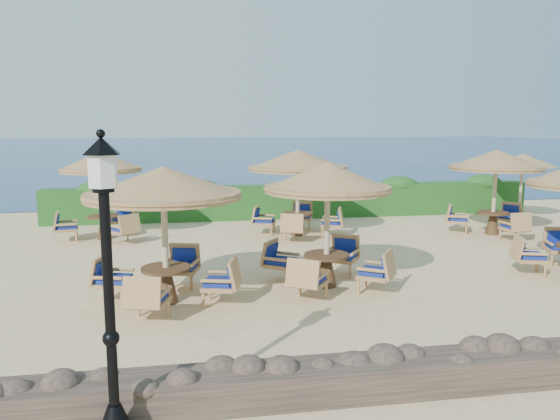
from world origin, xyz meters
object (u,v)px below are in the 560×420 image
object	(u,v)px
cafe_set_1	(327,203)
cafe_set_3	(102,180)
cafe_set_0	(164,208)
lamp_post	(109,306)
cafe_set_5	(496,173)
cafe_set_4	(298,175)
extra_parasol	(523,160)

from	to	relation	value
cafe_set_1	cafe_set_3	size ratio (longest dim) A/B	0.99
cafe_set_0	cafe_set_1	distance (m)	3.37
lamp_post	cafe_set_3	xyz separation A→B (m)	(-1.69, 11.15, 0.25)
lamp_post	cafe_set_1	world-z (taller)	lamp_post
cafe_set_5	cafe_set_4	bearing A→B (deg)	171.90
cafe_set_1	cafe_set_5	world-z (taller)	same
extra_parasol	cafe_set_5	size ratio (longest dim) A/B	0.84
lamp_post	cafe_set_5	distance (m)	14.24
cafe_set_0	cafe_set_3	distance (m)	6.74
cafe_set_5	cafe_set_3	bearing A→B (deg)	173.80
cafe_set_4	cafe_set_5	bearing A→B (deg)	-8.10
cafe_set_0	cafe_set_4	distance (m)	7.08
cafe_set_0	cafe_set_4	world-z (taller)	same
cafe_set_1	cafe_set_4	world-z (taller)	same
lamp_post	cafe_set_1	size ratio (longest dim) A/B	1.22
cafe_set_5	cafe_set_1	bearing A→B (deg)	-145.14
cafe_set_0	cafe_set_4	xyz separation A→B (m)	(3.80, 5.98, 0.02)
cafe_set_1	cafe_set_3	bearing A→B (deg)	132.59
cafe_set_0	cafe_set_5	xyz separation A→B (m)	(9.90, 5.11, 0.05)
lamp_post	cafe_set_1	bearing A→B (deg)	54.89
cafe_set_1	cafe_set_5	xyz separation A→B (m)	(6.57, 4.58, 0.13)
cafe_set_5	extra_parasol	bearing A→B (deg)	42.80
cafe_set_1	cafe_set_4	xyz separation A→B (m)	(0.47, 5.44, 0.09)
lamp_post	cafe_set_3	bearing A→B (deg)	98.64
extra_parasol	cafe_set_1	xyz separation A→B (m)	(-8.89, -6.73, -0.38)
extra_parasol	cafe_set_5	xyz separation A→B (m)	(-2.32, -2.15, -0.25)
cafe_set_5	lamp_post	bearing A→B (deg)	-136.22
extra_parasol	cafe_set_1	bearing A→B (deg)	-142.89
lamp_post	cafe_set_0	xyz separation A→B (m)	(0.38, 4.74, 0.32)
cafe_set_5	cafe_set_0	bearing A→B (deg)	-152.70
cafe_set_1	cafe_set_3	xyz separation A→B (m)	(-5.40, 5.88, 0.01)
cafe_set_1	cafe_set_4	distance (m)	5.46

